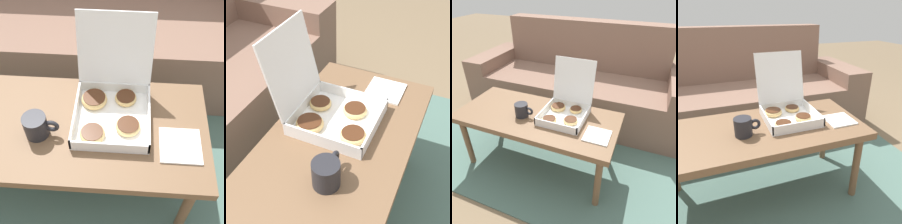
{
  "view_description": "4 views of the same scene",
  "coord_description": "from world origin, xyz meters",
  "views": [
    {
      "loc": [
        0.25,
        -0.84,
        1.5
      ],
      "look_at": [
        0.19,
        -0.08,
        0.53
      ],
      "focal_mm": 50.0,
      "sensor_mm": 36.0,
      "label": 1
    },
    {
      "loc": [
        -0.64,
        -0.45,
        1.32
      ],
      "look_at": [
        0.19,
        -0.08,
        0.53
      ],
      "focal_mm": 50.0,
      "sensor_mm": 36.0,
      "label": 2
    },
    {
      "loc": [
        0.68,
        -1.26,
        1.35
      ],
      "look_at": [
        0.19,
        -0.08,
        0.53
      ],
      "focal_mm": 35.0,
      "sensor_mm": 36.0,
      "label": 3
    },
    {
      "loc": [
        -0.2,
        -1.17,
        1.07
      ],
      "look_at": [
        0.19,
        -0.08,
        0.53
      ],
      "focal_mm": 35.0,
      "sensor_mm": 36.0,
      "label": 4
    }
  ],
  "objects": [
    {
      "name": "ground_plane",
      "position": [
        0.0,
        0.0,
        0.0
      ],
      "size": [
        12.0,
        12.0,
        0.0
      ],
      "primitive_type": "plane",
      "color": "#756047"
    },
    {
      "name": "area_rug",
      "position": [
        0.0,
        0.3,
        0.01
      ],
      "size": [
        2.35,
        1.83,
        0.01
      ],
      "primitive_type": "cube",
      "color": "#4C6B60",
      "rests_on": "ground_plane"
    },
    {
      "name": "coffee_table",
      "position": [
        0.0,
        -0.12,
        0.43
      ],
      "size": [
        1.17,
        0.53,
        0.48
      ],
      "color": "brown",
      "rests_on": "ground_plane"
    },
    {
      "name": "pastry_box",
      "position": [
        0.19,
        -0.03,
        0.54
      ],
      "size": [
        0.3,
        0.38,
        0.36
      ],
      "color": "white",
      "rests_on": "coffee_table"
    },
    {
      "name": "coffee_mug",
      "position": [
        -0.09,
        -0.16,
        0.53
      ],
      "size": [
        0.14,
        0.09,
        0.1
      ],
      "color": "#232328",
      "rests_on": "coffee_table"
    },
    {
      "name": "napkin_stack",
      "position": [
        0.46,
        -0.19,
        0.48
      ],
      "size": [
        0.16,
        0.16,
        0.01
      ],
      "color": "white",
      "rests_on": "coffee_table"
    }
  ]
}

